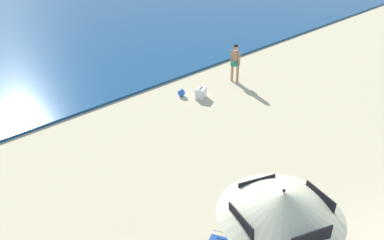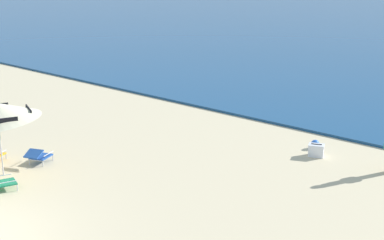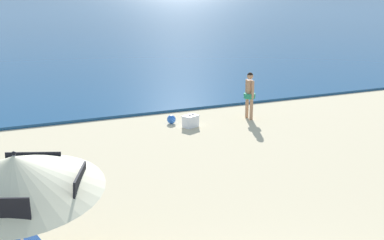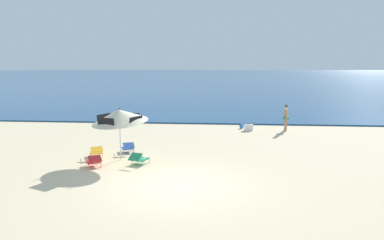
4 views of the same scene
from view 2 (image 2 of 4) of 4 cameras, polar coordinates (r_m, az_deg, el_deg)
name	(u,v)px [view 2 (image 2 of 4)]	position (r m, az deg, el deg)	size (l,w,h in m)	color
lounge_chair_facing_sea	(38,156)	(17.93, -15.50, -3.54)	(0.83, 1.01, 0.51)	#1E4799
cooler_box	(316,150)	(18.42, 12.63, -3.06)	(0.59, 0.52, 0.43)	white
beach_ball	(315,144)	(19.18, 12.54, -2.44)	(0.30, 0.30, 0.30)	blue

